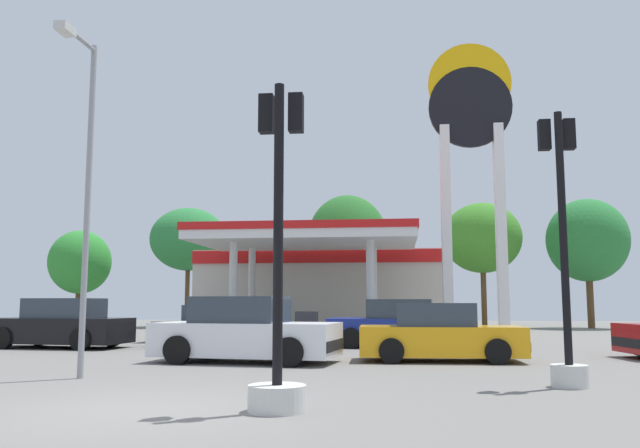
# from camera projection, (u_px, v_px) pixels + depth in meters

# --- Properties ---
(ground_plane) EXTENTS (90.00, 90.00, 0.00)m
(ground_plane) POSITION_uv_depth(u_px,v_px,m) (145.00, 410.00, 8.99)
(ground_plane) COLOR slate
(ground_plane) RESTS_ON ground
(gas_station) EXTENTS (12.05, 12.07, 4.54)m
(gas_station) POSITION_uv_depth(u_px,v_px,m) (321.00, 287.00, 32.30)
(gas_station) COLOR beige
(gas_station) RESTS_ON ground
(station_pole_sign) EXTENTS (3.51, 0.56, 12.58)m
(station_pole_sign) POSITION_uv_depth(u_px,v_px,m) (471.00, 151.00, 27.40)
(station_pole_sign) COLOR white
(station_pole_sign) RESTS_ON ground
(car_0) EXTENTS (4.14, 1.96, 1.46)m
(car_0) POSITION_uv_depth(u_px,v_px,m) (440.00, 335.00, 16.43)
(car_0) COLOR black
(car_0) RESTS_ON ground
(car_1) EXTENTS (4.55, 2.29, 1.58)m
(car_1) POSITION_uv_depth(u_px,v_px,m) (396.00, 326.00, 21.44)
(car_1) COLOR black
(car_1) RESTS_ON ground
(car_2) EXTENTS (4.68, 2.42, 1.61)m
(car_2) POSITION_uv_depth(u_px,v_px,m) (61.00, 325.00, 21.23)
(car_2) COLOR black
(car_2) RESTS_ON ground
(car_4) EXTENTS (4.75, 2.52, 1.63)m
(car_4) POSITION_uv_depth(u_px,v_px,m) (246.00, 332.00, 16.15)
(car_4) COLOR black
(car_4) RESTS_ON ground
(car_5) EXTENTS (4.17, 2.59, 1.39)m
(car_5) POSITION_uv_depth(u_px,v_px,m) (213.00, 328.00, 21.72)
(car_5) COLOR black
(car_5) RESTS_ON ground
(traffic_signal_0) EXTENTS (0.65, 0.68, 4.97)m
(traffic_signal_0) POSITION_uv_depth(u_px,v_px,m) (565.00, 283.00, 11.58)
(traffic_signal_0) COLOR silver
(traffic_signal_0) RESTS_ON ground
(traffic_signal_1) EXTENTS (0.80, 0.80, 4.62)m
(traffic_signal_1) POSITION_uv_depth(u_px,v_px,m) (278.00, 308.00, 9.02)
(traffic_signal_1) COLOR silver
(traffic_signal_1) RESTS_ON ground
(tree_0) EXTENTS (3.68, 3.68, 5.81)m
(tree_0) POSITION_uv_depth(u_px,v_px,m) (80.00, 262.00, 39.03)
(tree_0) COLOR brown
(tree_0) RESTS_ON ground
(tree_1) EXTENTS (4.65, 4.65, 7.25)m
(tree_1) POSITION_uv_depth(u_px,v_px,m) (189.00, 239.00, 39.62)
(tree_1) COLOR brown
(tree_1) RESTS_ON ground
(tree_2) EXTENTS (4.72, 4.72, 7.87)m
(tree_2) POSITION_uv_depth(u_px,v_px,m) (347.00, 238.00, 38.60)
(tree_2) COLOR brown
(tree_2) RESTS_ON ground
(tree_3) EXTENTS (4.55, 4.55, 7.29)m
(tree_3) POSITION_uv_depth(u_px,v_px,m) (482.00, 238.00, 37.82)
(tree_3) COLOR brown
(tree_3) RESTS_ON ground
(tree_4) EXTENTS (4.61, 4.61, 7.48)m
(tree_4) POSITION_uv_depth(u_px,v_px,m) (587.00, 240.00, 37.50)
(tree_4) COLOR brown
(tree_4) RESTS_ON ground
(corner_streetlamp) EXTENTS (0.24, 1.48, 6.80)m
(corner_streetlamp) POSITION_uv_depth(u_px,v_px,m) (84.00, 171.00, 12.95)
(corner_streetlamp) COLOR gray
(corner_streetlamp) RESTS_ON ground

